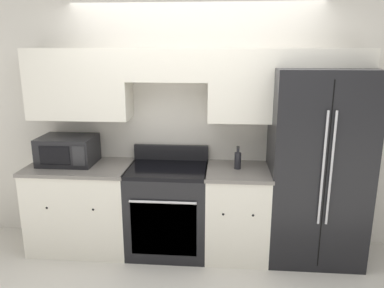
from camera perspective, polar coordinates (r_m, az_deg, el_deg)
name	(u,v)px	position (r m, az deg, el deg)	size (l,w,h in m)	color
ground_plane	(189,266)	(3.83, -0.41, -18.16)	(12.00, 12.00, 0.00)	beige
wall_back	(196,109)	(3.86, 0.55, 5.33)	(8.00, 0.39, 2.60)	beige
lower_cabinets_left	(82,206)	(4.14, -16.36, -9.09)	(1.05, 0.64, 0.90)	silver
lower_cabinets_right	(237,212)	(3.88, 6.82, -10.21)	(0.63, 0.64, 0.90)	silver
oven_range	(168,209)	(3.91, -3.66, -9.85)	(0.79, 0.65, 1.06)	black
refrigerator	(316,166)	(3.85, 18.38, -3.23)	(0.91, 0.75, 1.89)	black
microwave	(68,150)	(4.05, -18.38, -0.88)	(0.55, 0.42, 0.28)	black
bottle	(238,160)	(3.71, 6.98, -2.42)	(0.07, 0.07, 0.23)	black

